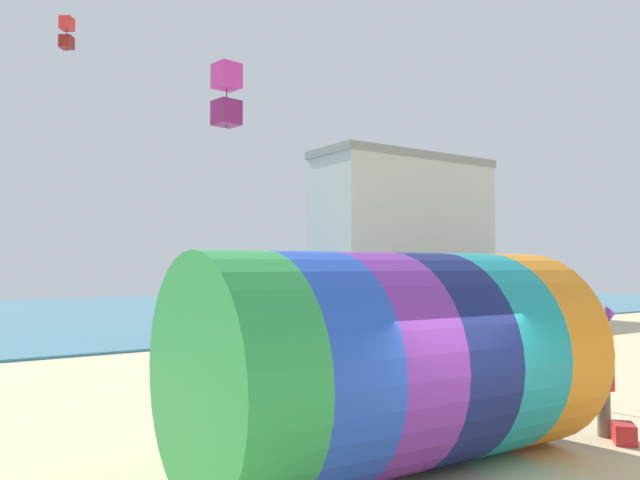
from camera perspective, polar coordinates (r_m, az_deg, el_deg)
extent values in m
cube|color=teal|center=(43.71, -25.79, -6.29)|extent=(120.00, 40.00, 0.10)
cylinder|color=green|center=(8.69, -8.26, -12.30)|extent=(1.22, 3.47, 3.43)
cylinder|color=blue|center=(9.21, -1.78, -11.76)|extent=(1.22, 3.47, 3.43)
cylinder|color=purple|center=(9.82, 3.93, -11.16)|extent=(1.22, 3.47, 3.43)
cylinder|color=navy|center=(10.52, 8.90, -10.55)|extent=(1.22, 3.47, 3.43)
cylinder|color=teal|center=(11.28, 13.22, -9.96)|extent=(1.22, 3.47, 3.43)
cylinder|color=orange|center=(12.10, 16.95, -9.40)|extent=(1.22, 3.47, 3.43)
cylinder|color=black|center=(12.54, 18.69, -9.12)|extent=(0.15, 3.16, 3.16)
cylinder|color=#726651|center=(13.32, 24.52, -14.22)|extent=(0.24, 0.24, 0.87)
cube|color=red|center=(13.19, 24.47, -11.00)|extent=(0.33, 0.41, 0.65)
sphere|color=beige|center=(13.12, 24.43, -9.00)|extent=(0.23, 0.23, 0.23)
cube|color=#D1339E|center=(16.89, -8.53, 14.59)|extent=(0.68, 0.68, 0.64)
cube|color=#7D1E5E|center=(16.64, -8.55, 11.40)|extent=(0.68, 0.68, 0.64)
cylinder|color=black|center=(16.76, -8.54, 13.01)|extent=(0.02, 0.02, 1.72)
cube|color=red|center=(22.21, -22.14, 17.85)|extent=(0.52, 0.52, 0.40)
cube|color=maroon|center=(22.01, -22.16, 16.40)|extent=(0.52, 0.52, 0.40)
cylinder|color=black|center=(22.11, -22.15, 17.13)|extent=(0.02, 0.02, 1.05)
cylinder|color=#383D56|center=(13.75, -2.94, -14.14)|extent=(0.24, 0.24, 0.83)
cube|color=#232328|center=(13.62, -2.93, -11.16)|extent=(0.25, 0.38, 0.62)
sphere|color=#9E7051|center=(13.56, -2.93, -9.31)|extent=(0.22, 0.22, 0.22)
cylinder|color=#383D56|center=(17.20, 3.00, -11.65)|extent=(0.24, 0.24, 0.88)
cube|color=yellow|center=(17.09, 2.99, -9.09)|extent=(0.37, 0.42, 0.66)
sphere|color=beige|center=(17.04, 2.99, -7.52)|extent=(0.24, 0.24, 0.24)
cylinder|color=black|center=(21.06, 12.88, -9.92)|extent=(0.24, 0.24, 0.86)
cube|color=white|center=(20.97, 12.86, -7.89)|extent=(0.41, 0.33, 0.64)
sphere|color=tan|center=(20.94, 12.85, -6.64)|extent=(0.23, 0.23, 0.23)
cube|color=beige|center=(40.49, 7.75, 0.04)|extent=(12.09, 4.57, 9.81)
cube|color=gray|center=(41.03, 7.71, 7.25)|extent=(12.33, 4.66, 0.50)
cylinder|color=silver|center=(15.37, 24.64, -9.85)|extent=(0.05, 0.05, 2.32)
cone|color=purple|center=(15.46, 25.00, -6.14)|extent=(0.45, 0.36, 0.36)
cube|color=red|center=(13.04, 26.03, -15.61)|extent=(0.63, 0.61, 0.36)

